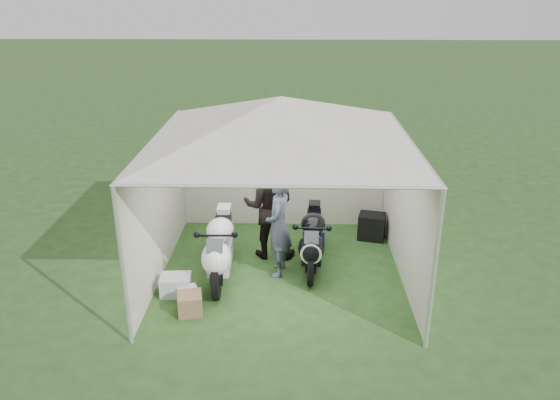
{
  "coord_description": "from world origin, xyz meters",
  "views": [
    {
      "loc": [
        0.19,
        -8.15,
        4.6
      ],
      "look_at": [
        -0.03,
        0.35,
        1.18
      ],
      "focal_mm": 35.0,
      "sensor_mm": 36.0,
      "label": 1
    }
  ],
  "objects_px": {
    "motorcycle_white": "(220,247)",
    "crate_2": "(188,294)",
    "person_blue_jacket": "(279,226)",
    "crate_0": "(176,285)",
    "person_dark_jacket": "(269,206)",
    "paddock_stand": "(314,237)",
    "canopy_tent": "(281,123)",
    "equipment_box": "(372,226)",
    "motorcycle_black": "(312,239)",
    "crate_1": "(190,304)"
  },
  "relations": [
    {
      "from": "canopy_tent",
      "to": "motorcycle_white",
      "type": "xyz_separation_m",
      "value": [
        -1.0,
        -0.25,
        -2.01
      ]
    },
    {
      "from": "canopy_tent",
      "to": "motorcycle_black",
      "type": "bearing_deg",
      "value": 17.47
    },
    {
      "from": "person_blue_jacket",
      "to": "crate_2",
      "type": "xyz_separation_m",
      "value": [
        -1.38,
        -0.9,
        -0.76
      ]
    },
    {
      "from": "canopy_tent",
      "to": "person_dark_jacket",
      "type": "relative_size",
      "value": 2.98
    },
    {
      "from": "motorcycle_white",
      "to": "paddock_stand",
      "type": "height_order",
      "value": "motorcycle_white"
    },
    {
      "from": "canopy_tent",
      "to": "crate_1",
      "type": "relative_size",
      "value": 16.02
    },
    {
      "from": "paddock_stand",
      "to": "equipment_box",
      "type": "relative_size",
      "value": 0.83
    },
    {
      "from": "equipment_box",
      "to": "person_blue_jacket",
      "type": "bearing_deg",
      "value": -141.47
    },
    {
      "from": "paddock_stand",
      "to": "person_dark_jacket",
      "type": "bearing_deg",
      "value": -152.16
    },
    {
      "from": "equipment_box",
      "to": "motorcycle_white",
      "type": "bearing_deg",
      "value": -149.63
    },
    {
      "from": "canopy_tent",
      "to": "equipment_box",
      "type": "distance_m",
      "value": 3.18
    },
    {
      "from": "canopy_tent",
      "to": "person_dark_jacket",
      "type": "bearing_deg",
      "value": 109.92
    },
    {
      "from": "canopy_tent",
      "to": "paddock_stand",
      "type": "bearing_deg",
      "value": 60.43
    },
    {
      "from": "paddock_stand",
      "to": "person_blue_jacket",
      "type": "distance_m",
      "value": 1.45
    },
    {
      "from": "motorcycle_white",
      "to": "crate_0",
      "type": "height_order",
      "value": "motorcycle_white"
    },
    {
      "from": "canopy_tent",
      "to": "person_blue_jacket",
      "type": "distance_m",
      "value": 1.7
    },
    {
      "from": "person_dark_jacket",
      "to": "crate_2",
      "type": "xyz_separation_m",
      "value": [
        -1.2,
        -1.56,
        -0.84
      ]
    },
    {
      "from": "crate_0",
      "to": "crate_1",
      "type": "distance_m",
      "value": 0.61
    },
    {
      "from": "motorcycle_black",
      "to": "person_dark_jacket",
      "type": "height_order",
      "value": "person_dark_jacket"
    },
    {
      "from": "motorcycle_white",
      "to": "motorcycle_black",
      "type": "bearing_deg",
      "value": 13.47
    },
    {
      "from": "motorcycle_black",
      "to": "crate_2",
      "type": "xyz_separation_m",
      "value": [
        -1.95,
        -1.12,
        -0.42
      ]
    },
    {
      "from": "canopy_tent",
      "to": "equipment_box",
      "type": "bearing_deg",
      "value": 38.13
    },
    {
      "from": "canopy_tent",
      "to": "paddock_stand",
      "type": "distance_m",
      "value": 2.7
    },
    {
      "from": "canopy_tent",
      "to": "motorcycle_white",
      "type": "bearing_deg",
      "value": -166.15
    },
    {
      "from": "person_dark_jacket",
      "to": "person_blue_jacket",
      "type": "relative_size",
      "value": 1.09
    },
    {
      "from": "motorcycle_black",
      "to": "person_blue_jacket",
      "type": "distance_m",
      "value": 0.7
    },
    {
      "from": "canopy_tent",
      "to": "crate_0",
      "type": "distance_m",
      "value": 3.02
    },
    {
      "from": "motorcycle_black",
      "to": "crate_0",
      "type": "distance_m",
      "value": 2.39
    },
    {
      "from": "person_dark_jacket",
      "to": "equipment_box",
      "type": "distance_m",
      "value": 2.17
    },
    {
      "from": "motorcycle_white",
      "to": "paddock_stand",
      "type": "relative_size",
      "value": 5.07
    },
    {
      "from": "motorcycle_white",
      "to": "crate_1",
      "type": "xyz_separation_m",
      "value": [
        -0.32,
        -1.05,
        -0.41
      ]
    },
    {
      "from": "motorcycle_white",
      "to": "crate_1",
      "type": "height_order",
      "value": "motorcycle_white"
    },
    {
      "from": "motorcycle_white",
      "to": "person_blue_jacket",
      "type": "xyz_separation_m",
      "value": [
        0.96,
        0.19,
        0.31
      ]
    },
    {
      "from": "motorcycle_black",
      "to": "crate_2",
      "type": "relative_size",
      "value": 6.46
    },
    {
      "from": "canopy_tent",
      "to": "person_blue_jacket",
      "type": "bearing_deg",
      "value": -128.19
    },
    {
      "from": "crate_0",
      "to": "person_dark_jacket",
      "type": "bearing_deg",
      "value": 44.18
    },
    {
      "from": "canopy_tent",
      "to": "person_blue_jacket",
      "type": "relative_size",
      "value": 3.24
    },
    {
      "from": "crate_0",
      "to": "paddock_stand",
      "type": "bearing_deg",
      "value": 39.02
    },
    {
      "from": "canopy_tent",
      "to": "person_blue_jacket",
      "type": "height_order",
      "value": "canopy_tent"
    },
    {
      "from": "person_blue_jacket",
      "to": "crate_0",
      "type": "bearing_deg",
      "value": -59.13
    },
    {
      "from": "motorcycle_black",
      "to": "person_blue_jacket",
      "type": "bearing_deg",
      "value": -155.18
    },
    {
      "from": "motorcycle_black",
      "to": "equipment_box",
      "type": "distance_m",
      "value": 1.68
    },
    {
      "from": "crate_1",
      "to": "motorcycle_white",
      "type": "bearing_deg",
      "value": 72.76
    },
    {
      "from": "person_blue_jacket",
      "to": "crate_2",
      "type": "bearing_deg",
      "value": -50.15
    },
    {
      "from": "motorcycle_black",
      "to": "motorcycle_white",
      "type": "bearing_deg",
      "value": -160.96
    },
    {
      "from": "motorcycle_white",
      "to": "crate_2",
      "type": "xyz_separation_m",
      "value": [
        -0.43,
        -0.71,
        -0.46
      ]
    },
    {
      "from": "motorcycle_white",
      "to": "equipment_box",
      "type": "xyz_separation_m",
      "value": [
        2.7,
        1.58,
        -0.32
      ]
    },
    {
      "from": "canopy_tent",
      "to": "crate_1",
      "type": "bearing_deg",
      "value": -135.65
    },
    {
      "from": "motorcycle_black",
      "to": "person_blue_jacket",
      "type": "height_order",
      "value": "person_blue_jacket"
    },
    {
      "from": "canopy_tent",
      "to": "motorcycle_white",
      "type": "height_order",
      "value": "canopy_tent"
    }
  ]
}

